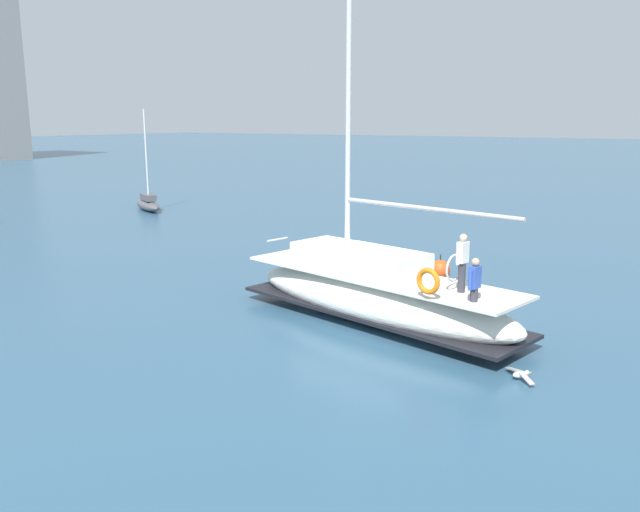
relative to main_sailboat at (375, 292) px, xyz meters
The scene contains 5 objects.
ground_plane 1.67m from the main_sailboat, ahead, with size 400.00×400.00×0.00m, color #2D516B.
main_sailboat is the anchor object (origin of this frame).
moored_catamaran 27.41m from the main_sailboat, 60.94° to the left, with size 2.89×4.25×6.59m.
seagull 5.44m from the main_sailboat, 113.04° to the right, with size 0.83×0.88×0.17m.
mooring_buoy 6.63m from the main_sailboat, ahead, with size 0.77×0.77×0.98m.
Camera 1 is at (-17.97, -8.71, 5.98)m, focal length 36.17 mm.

